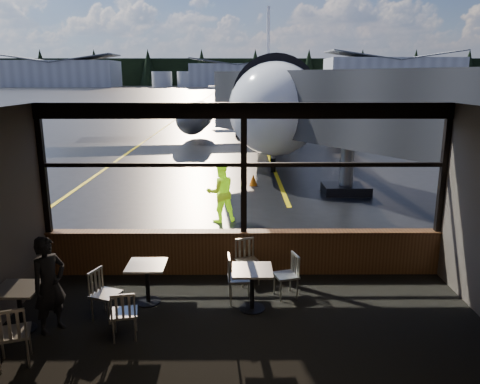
{
  "coord_description": "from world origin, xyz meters",
  "views": [
    {
      "loc": [
        -0.13,
        -9.03,
        3.98
      ],
      "look_at": [
        -0.07,
        1.0,
        1.5
      ],
      "focal_mm": 35.0,
      "sensor_mm": 36.0,
      "label": 1
    }
  ],
  "objects_px": {
    "cafe_table_left": "(20,309)",
    "chair_mid_s": "(124,313)",
    "jet_bridge": "(357,125)",
    "cafe_table_mid": "(147,284)",
    "airliner": "(270,58)",
    "cafe_table_near": "(252,289)",
    "passenger": "(49,285)",
    "chair_near_e": "(286,276)",
    "chair_near_n": "(248,262)",
    "ground_crew": "(221,192)",
    "chair_mid_w": "(106,295)",
    "cone_nose": "(253,180)",
    "chair_near_w": "(240,279)",
    "chair_left_s": "(13,334)"
  },
  "relations": [
    {
      "from": "airliner",
      "to": "cafe_table_left",
      "type": "xyz_separation_m",
      "value": [
        -5.59,
        -24.11,
        -4.75
      ]
    },
    {
      "from": "cafe_table_near",
      "to": "chair_near_n",
      "type": "bearing_deg",
      "value": 92.73
    },
    {
      "from": "passenger",
      "to": "cafe_table_left",
      "type": "bearing_deg",
      "value": 121.33
    },
    {
      "from": "ground_crew",
      "to": "cone_nose",
      "type": "bearing_deg",
      "value": -122.99
    },
    {
      "from": "cafe_table_near",
      "to": "chair_mid_s",
      "type": "bearing_deg",
      "value": -155.68
    },
    {
      "from": "cafe_table_left",
      "to": "chair_mid_s",
      "type": "bearing_deg",
      "value": -7.74
    },
    {
      "from": "chair_near_w",
      "to": "cone_nose",
      "type": "distance_m",
      "value": 9.36
    },
    {
      "from": "chair_near_n",
      "to": "chair_mid_w",
      "type": "height_order",
      "value": "chair_near_n"
    },
    {
      "from": "jet_bridge",
      "to": "cafe_table_mid",
      "type": "distance_m",
      "value": 8.9
    },
    {
      "from": "jet_bridge",
      "to": "chair_mid_w",
      "type": "relative_size",
      "value": 13.33
    },
    {
      "from": "chair_mid_s",
      "to": "cone_nose",
      "type": "height_order",
      "value": "chair_mid_s"
    },
    {
      "from": "cafe_table_mid",
      "to": "chair_near_w",
      "type": "bearing_deg",
      "value": 0.79
    },
    {
      "from": "chair_near_w",
      "to": "airliner",
      "type": "bearing_deg",
      "value": 170.73
    },
    {
      "from": "passenger",
      "to": "chair_near_w",
      "type": "bearing_deg",
      "value": -38.54
    },
    {
      "from": "chair_mid_s",
      "to": "ground_crew",
      "type": "bearing_deg",
      "value": 67.44
    },
    {
      "from": "passenger",
      "to": "ground_crew",
      "type": "relative_size",
      "value": 0.94
    },
    {
      "from": "chair_near_e",
      "to": "jet_bridge",
      "type": "bearing_deg",
      "value": -40.34
    },
    {
      "from": "cafe_table_near",
      "to": "chair_near_n",
      "type": "relative_size",
      "value": 0.85
    },
    {
      "from": "chair_near_e",
      "to": "cone_nose",
      "type": "xyz_separation_m",
      "value": [
        -0.29,
        9.15,
        -0.2
      ]
    },
    {
      "from": "chair_left_s",
      "to": "chair_mid_w",
      "type": "bearing_deg",
      "value": 34.07
    },
    {
      "from": "chair_mid_s",
      "to": "ground_crew",
      "type": "distance_m",
      "value": 6.24
    },
    {
      "from": "chair_mid_w",
      "to": "cafe_table_mid",
      "type": "bearing_deg",
      "value": 155.05
    },
    {
      "from": "chair_mid_s",
      "to": "chair_near_e",
      "type": "bearing_deg",
      "value": 16.96
    },
    {
      "from": "chair_near_e",
      "to": "passenger",
      "type": "height_order",
      "value": "passenger"
    },
    {
      "from": "chair_left_s",
      "to": "ground_crew",
      "type": "height_order",
      "value": "ground_crew"
    },
    {
      "from": "cafe_table_near",
      "to": "cafe_table_left",
      "type": "xyz_separation_m",
      "value": [
        -3.73,
        -0.68,
        -0.01
      ]
    },
    {
      "from": "airliner",
      "to": "chair_near_n",
      "type": "relative_size",
      "value": 37.69
    },
    {
      "from": "airliner",
      "to": "cafe_table_mid",
      "type": "xyz_separation_m",
      "value": [
        -3.74,
        -23.17,
        -4.75
      ]
    },
    {
      "from": "chair_mid_w",
      "to": "cone_nose",
      "type": "distance_m",
      "value": 10.32
    },
    {
      "from": "chair_near_w",
      "to": "chair_mid_s",
      "type": "relative_size",
      "value": 1.08
    },
    {
      "from": "chair_near_e",
      "to": "chair_near_w",
      "type": "bearing_deg",
      "value": 85.58
    },
    {
      "from": "chair_mid_s",
      "to": "chair_left_s",
      "type": "xyz_separation_m",
      "value": [
        -1.4,
        -0.68,
        0.06
      ]
    },
    {
      "from": "cafe_table_near",
      "to": "chair_mid_s",
      "type": "relative_size",
      "value": 0.91
    },
    {
      "from": "airliner",
      "to": "cafe_table_left",
      "type": "bearing_deg",
      "value": -100.07
    },
    {
      "from": "passenger",
      "to": "ground_crew",
      "type": "distance_m",
      "value": 6.38
    },
    {
      "from": "chair_near_e",
      "to": "ground_crew",
      "type": "xyz_separation_m",
      "value": [
        -1.36,
        4.7,
        0.43
      ]
    },
    {
      "from": "jet_bridge",
      "to": "chair_near_e",
      "type": "distance_m",
      "value": 7.46
    },
    {
      "from": "jet_bridge",
      "to": "chair_near_n",
      "type": "height_order",
      "value": "jet_bridge"
    },
    {
      "from": "cafe_table_left",
      "to": "chair_left_s",
      "type": "bearing_deg",
      "value": -70.7
    },
    {
      "from": "cafe_table_left",
      "to": "chair_near_n",
      "type": "relative_size",
      "value": 0.84
    },
    {
      "from": "airliner",
      "to": "cafe_table_near",
      "type": "height_order",
      "value": "airliner"
    },
    {
      "from": "chair_left_s",
      "to": "cone_nose",
      "type": "relative_size",
      "value": 2.19
    },
    {
      "from": "chair_near_w",
      "to": "chair_mid_s",
      "type": "height_order",
      "value": "chair_near_w"
    },
    {
      "from": "cafe_table_near",
      "to": "ground_crew",
      "type": "bearing_deg",
      "value": 97.95
    },
    {
      "from": "chair_left_s",
      "to": "jet_bridge",
      "type": "bearing_deg",
      "value": 31.94
    },
    {
      "from": "chair_near_n",
      "to": "cone_nose",
      "type": "distance_m",
      "value": 8.56
    },
    {
      "from": "chair_mid_w",
      "to": "chair_mid_s",
      "type": "bearing_deg",
      "value": 57.65
    },
    {
      "from": "airliner",
      "to": "cone_nose",
      "type": "xyz_separation_m",
      "value": [
        -1.52,
        -13.81,
        -4.9
      ]
    },
    {
      "from": "cafe_table_mid",
      "to": "ground_crew",
      "type": "relative_size",
      "value": 0.44
    },
    {
      "from": "airliner",
      "to": "cafe_table_near",
      "type": "distance_m",
      "value": 23.98
    }
  ]
}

